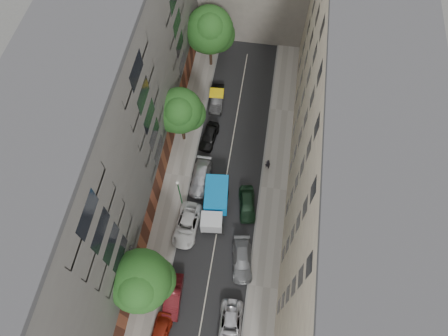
% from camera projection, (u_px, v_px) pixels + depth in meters
% --- Properties ---
extents(ground, '(120.00, 120.00, 0.00)m').
position_uv_depth(ground, '(225.00, 182.00, 45.47)').
color(ground, '#4C4C49').
rests_on(ground, ground).
extents(road_surface, '(8.00, 44.00, 0.02)m').
position_uv_depth(road_surface, '(225.00, 182.00, 45.46)').
color(road_surface, black).
rests_on(road_surface, ground).
extents(sidewalk_left, '(3.00, 44.00, 0.15)m').
position_uv_depth(sidewalk_left, '(178.00, 175.00, 45.80)').
color(sidewalk_left, gray).
rests_on(sidewalk_left, ground).
extents(sidewalk_right, '(3.00, 44.00, 0.15)m').
position_uv_depth(sidewalk_right, '(274.00, 189.00, 45.01)').
color(sidewalk_right, gray).
rests_on(sidewalk_right, ground).
extents(building_left, '(8.00, 44.00, 20.00)m').
position_uv_depth(building_left, '(110.00, 119.00, 37.45)').
color(building_left, '#504D4A').
rests_on(building_left, ground).
extents(building_right, '(8.00, 44.00, 20.00)m').
position_uv_depth(building_right, '(347.00, 150.00, 35.85)').
color(building_right, '#C4B898').
rests_on(building_right, ground).
extents(tarp_truck, '(2.89, 6.14, 2.74)m').
position_uv_depth(tarp_truck, '(215.00, 203.00, 42.60)').
color(tarp_truck, black).
rests_on(tarp_truck, ground).
extents(car_left_0, '(1.96, 4.25, 1.41)m').
position_uv_depth(car_left_0, '(160.00, 335.00, 37.19)').
color(car_left_0, maroon).
rests_on(car_left_0, ground).
extents(car_left_1, '(1.84, 4.56, 1.47)m').
position_uv_depth(car_left_1, '(173.00, 296.00, 38.80)').
color(car_left_1, '#4B0F12').
rests_on(car_left_1, ground).
extents(car_left_2, '(2.74, 5.38, 1.45)m').
position_uv_depth(car_left_2, '(187.00, 225.00, 42.28)').
color(car_left_2, silver).
rests_on(car_left_2, ground).
extents(car_left_3, '(2.04, 4.96, 1.43)m').
position_uv_depth(car_left_3, '(201.00, 178.00, 44.95)').
color(car_left_3, silver).
rests_on(car_left_3, ground).
extents(car_left_4, '(2.15, 4.26, 1.39)m').
position_uv_depth(car_left_4, '(209.00, 136.00, 47.58)').
color(car_left_4, black).
rests_on(car_left_4, ground).
extents(car_left_5, '(1.90, 4.61, 1.48)m').
position_uv_depth(car_left_5, '(217.00, 99.00, 50.14)').
color(car_left_5, black).
rests_on(car_left_5, ground).
extents(car_right_0, '(2.49, 4.90, 1.33)m').
position_uv_depth(car_right_0, '(230.00, 325.00, 37.64)').
color(car_right_0, silver).
rests_on(car_right_0, ground).
extents(car_right_1, '(2.66, 5.04, 1.39)m').
position_uv_depth(car_right_1, '(242.00, 260.00, 40.53)').
color(car_right_1, slate).
rests_on(car_right_1, ground).
extents(car_right_2, '(2.46, 4.57, 1.48)m').
position_uv_depth(car_right_2, '(247.00, 204.00, 43.41)').
color(car_right_2, black).
rests_on(car_right_2, ground).
extents(tree_near, '(5.78, 5.57, 8.43)m').
position_uv_depth(tree_near, '(141.00, 282.00, 34.66)').
color(tree_near, '#382619').
rests_on(tree_near, sidewalk_left).
extents(tree_mid, '(5.34, 5.08, 8.21)m').
position_uv_depth(tree_mid, '(180.00, 112.00, 43.27)').
color(tree_mid, '#382619').
rests_on(tree_mid, sidewalk_left).
extents(tree_far, '(6.01, 5.84, 8.87)m').
position_uv_depth(tree_far, '(210.00, 32.00, 48.54)').
color(tree_far, '#382619').
rests_on(tree_far, sidewalk_left).
extents(lamp_post, '(0.36, 0.36, 5.99)m').
position_uv_depth(lamp_post, '(179.00, 192.00, 40.65)').
color(lamp_post, '#175327').
rests_on(lamp_post, sidewalk_left).
extents(pedestrian, '(0.70, 0.56, 1.69)m').
position_uv_depth(pedestrian, '(268.00, 164.00, 45.45)').
color(pedestrian, black).
rests_on(pedestrian, sidewalk_right).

